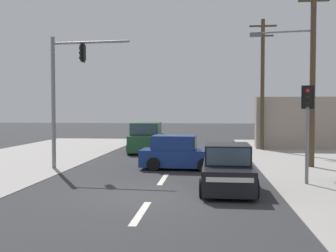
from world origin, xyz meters
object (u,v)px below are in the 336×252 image
suv_oncoming_mid (147,138)px  hatchback_receding_far (227,169)px  utility_pole_background_right (262,81)px  hatchback_crossing_left (179,153)px  traffic_signal_mast (64,85)px  pedestal_signal_right_kerb (307,117)px  utility_pole_midground_right (309,65)px

suv_oncoming_mid → hatchback_receding_far: size_ratio=1.26×
utility_pole_background_right → hatchback_crossing_left: (-4.94, -9.24, -3.92)m
traffic_signal_mast → pedestal_signal_right_kerb: (10.05, -2.78, -1.42)m
utility_pole_midground_right → pedestal_signal_right_kerb: bearing=-104.3°
hatchback_crossing_left → suv_oncoming_mid: (-2.62, 7.07, 0.18)m
hatchback_crossing_left → hatchback_receding_far: bearing=-66.8°
hatchback_crossing_left → suv_oncoming_mid: size_ratio=0.80×
utility_pole_midground_right → hatchback_receding_far: bearing=-124.8°
utility_pole_midground_right → traffic_signal_mast: size_ratio=1.47×
utility_pole_background_right → pedestal_signal_right_kerb: (-0.07, -12.54, -2.20)m
hatchback_receding_far → utility_pole_midground_right: bearing=55.2°
traffic_signal_mast → hatchback_crossing_left: 6.07m
utility_pole_midground_right → hatchback_receding_far: size_ratio=2.42×
utility_pole_background_right → traffic_signal_mast: size_ratio=1.46×
hatchback_crossing_left → hatchback_receding_far: 5.03m
utility_pole_midground_right → suv_oncoming_mid: bearing=145.6°
utility_pole_background_right → traffic_signal_mast: bearing=-136.0°
utility_pole_midground_right → traffic_signal_mast: (-11.18, -1.69, -0.95)m
utility_pole_background_right → suv_oncoming_mid: (-7.55, -2.17, -3.74)m
suv_oncoming_mid → pedestal_signal_right_kerb: bearing=-54.2°
utility_pole_background_right → hatchback_receding_far: bearing=-102.0°
utility_pole_background_right → suv_oncoming_mid: size_ratio=1.91×
pedestal_signal_right_kerb → suv_oncoming_mid: (-7.49, 10.37, -1.53)m
utility_pole_midground_right → hatchback_receding_far: utility_pole_midground_right is taller
utility_pole_midground_right → hatchback_crossing_left: bearing=-169.0°
traffic_signal_mast → hatchback_crossing_left: (5.17, 0.52, -3.13)m
suv_oncoming_mid → utility_pole_midground_right: bearing=-34.4°
hatchback_crossing_left → hatchback_receding_far: size_ratio=1.01×
pedestal_signal_right_kerb → hatchback_receding_far: 3.61m
suv_oncoming_mid → utility_pole_background_right: bearing=16.0°
utility_pole_background_right → hatchback_crossing_left: 11.18m
utility_pole_background_right → suv_oncoming_mid: 8.70m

